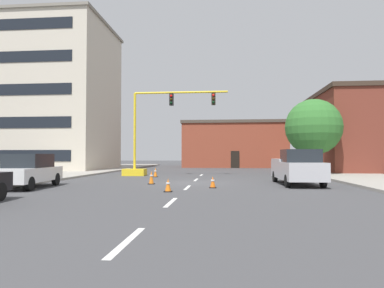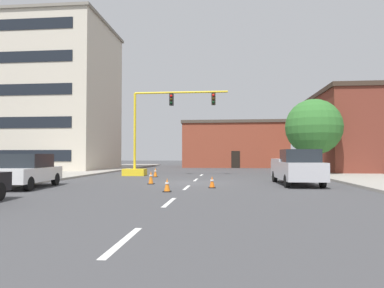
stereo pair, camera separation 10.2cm
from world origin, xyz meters
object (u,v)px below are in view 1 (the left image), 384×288
at_px(pickup_truck_silver, 297,167).
at_px(sedan_white_mid_left, 28,171).
at_px(traffic_cone_roadside_b, 168,185).
at_px(traffic_cone_roadside_c, 213,182).
at_px(traffic_cone_roadside_a, 155,172).
at_px(traffic_cone_roadside_d, 151,177).
at_px(tree_right_mid, 313,127).
at_px(traffic_signal_gantry, 147,149).

bearing_deg(pickup_truck_silver, sedan_white_mid_left, -167.38).
bearing_deg(traffic_cone_roadside_b, traffic_cone_roadside_c, 46.33).
bearing_deg(traffic_cone_roadside_a, traffic_cone_roadside_b, -75.42).
distance_m(traffic_cone_roadside_a, traffic_cone_roadside_d, 6.37).
xyz_separation_m(tree_right_mid, traffic_cone_roadside_d, (-11.52, -9.41, -3.59)).
relative_size(sedan_white_mid_left, traffic_cone_roadside_a, 6.38).
height_order(traffic_signal_gantry, sedan_white_mid_left, traffic_signal_gantry).
distance_m(traffic_cone_roadside_b, traffic_cone_roadside_d, 4.29).
bearing_deg(tree_right_mid, traffic_cone_roadside_b, -126.49).
height_order(traffic_cone_roadside_b, traffic_cone_roadside_c, traffic_cone_roadside_b).
distance_m(traffic_cone_roadside_c, traffic_cone_roadside_d, 4.07).
xyz_separation_m(pickup_truck_silver, traffic_cone_roadside_b, (-6.66, -4.37, -0.67)).
relative_size(sedan_white_mid_left, traffic_cone_roadside_b, 7.47).
xyz_separation_m(sedan_white_mid_left, traffic_cone_roadside_a, (4.79, 9.04, -0.53)).
bearing_deg(traffic_cone_roadside_c, traffic_cone_roadside_a, 119.54).
bearing_deg(traffic_cone_roadside_b, tree_right_mid, 53.51).
bearing_deg(traffic_signal_gantry, sedan_white_mid_left, -109.66).
relative_size(traffic_signal_gantry, tree_right_mid, 1.35).
height_order(pickup_truck_silver, sedan_white_mid_left, pickup_truck_silver).
height_order(tree_right_mid, traffic_cone_roadside_d, tree_right_mid).
bearing_deg(sedan_white_mid_left, traffic_signal_gantry, 70.34).
bearing_deg(pickup_truck_silver, traffic_cone_roadside_a, 147.76).
relative_size(traffic_cone_roadside_a, traffic_cone_roadside_c, 1.21).
bearing_deg(tree_right_mid, traffic_signal_gantry, -173.48).
distance_m(tree_right_mid, traffic_cone_roadside_a, 13.44).
distance_m(traffic_signal_gantry, pickup_truck_silver, 12.79).
bearing_deg(traffic_cone_roadside_a, traffic_cone_roadside_d, -80.61).
xyz_separation_m(pickup_truck_silver, traffic_cone_roadside_d, (-8.29, -0.40, -0.59)).
relative_size(tree_right_mid, traffic_cone_roadside_c, 10.42).
relative_size(traffic_cone_roadside_a, traffic_cone_roadside_b, 1.17).
height_order(traffic_signal_gantry, traffic_cone_roadside_b, traffic_signal_gantry).
bearing_deg(traffic_cone_roadside_c, sedan_white_mid_left, -174.82).
bearing_deg(pickup_truck_silver, traffic_signal_gantry, 144.17).
bearing_deg(traffic_signal_gantry, traffic_cone_roadside_b, -72.79).
xyz_separation_m(traffic_cone_roadside_b, traffic_cone_roadside_d, (-1.63, 3.97, 0.08)).
bearing_deg(traffic_cone_roadside_d, traffic_cone_roadside_c, -27.86).
bearing_deg(tree_right_mid, pickup_truck_silver, -109.75).
bearing_deg(sedan_white_mid_left, pickup_truck_silver, 12.62).
relative_size(tree_right_mid, traffic_cone_roadside_a, 8.61).
relative_size(tree_right_mid, pickup_truck_silver, 1.15).
bearing_deg(traffic_signal_gantry, traffic_cone_roadside_a, -57.67).
bearing_deg(sedan_white_mid_left, traffic_cone_roadside_b, -9.22).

